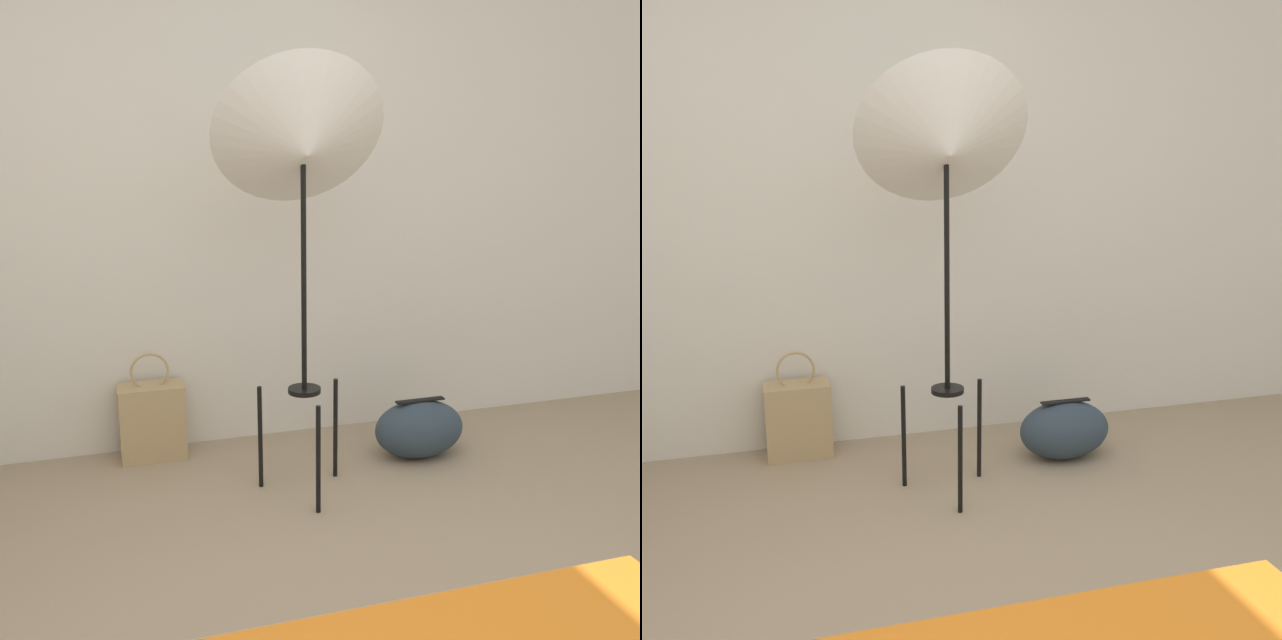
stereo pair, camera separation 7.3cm
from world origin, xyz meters
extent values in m
cube|color=silver|center=(0.00, 2.20, 1.30)|extent=(8.00, 0.05, 2.60)
cylinder|color=black|center=(0.26, 1.31, 0.23)|extent=(0.02, 0.02, 0.46)
cylinder|color=black|center=(0.09, 1.60, 0.23)|extent=(0.02, 0.02, 0.46)
cylinder|color=black|center=(0.43, 1.60, 0.23)|extent=(0.02, 0.02, 0.46)
cylinder|color=black|center=(0.26, 1.51, 0.46)|extent=(0.14, 0.14, 0.02)
cylinder|color=black|center=(0.26, 1.51, 0.96)|extent=(0.02, 0.02, 1.01)
cone|color=white|center=(0.26, 1.51, 1.47)|extent=(0.70, 0.53, 0.67)
cube|color=tan|center=(-0.33, 2.06, 0.18)|extent=(0.30, 0.17, 0.36)
torus|color=tan|center=(-0.33, 2.06, 0.43)|extent=(0.18, 0.01, 0.18)
ellipsoid|color=#2D3D4C|center=(0.88, 1.69, 0.14)|extent=(0.44, 0.28, 0.28)
cube|color=black|center=(0.88, 1.69, 0.28)|extent=(0.24, 0.04, 0.01)
camera|label=1|loc=(-0.56, -1.35, 1.50)|focal=42.00mm
camera|label=2|loc=(-0.49, -1.37, 1.50)|focal=42.00mm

